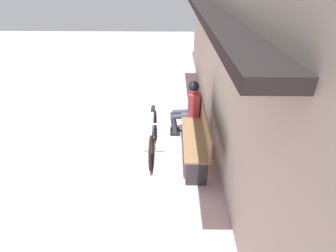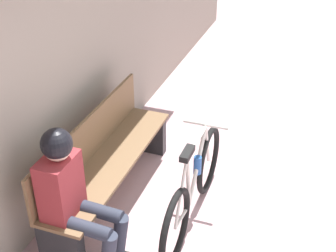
# 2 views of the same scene
# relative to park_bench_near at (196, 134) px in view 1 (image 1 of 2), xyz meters

# --- Properties ---
(ground_plane) EXTENTS (24.00, 24.00, 0.00)m
(ground_plane) POSITION_rel_park_bench_near_xyz_m (-0.52, -1.91, -0.43)
(ground_plane) COLOR #C69EA3
(storefront_wall) EXTENTS (12.00, 0.56, 3.20)m
(storefront_wall) POSITION_rel_park_bench_near_xyz_m (-0.52, 0.42, 1.24)
(storefront_wall) COLOR #9E9384
(storefront_wall) RESTS_ON ground_plane
(park_bench_near) EXTENTS (1.90, 0.42, 0.88)m
(park_bench_near) POSITION_rel_park_bench_near_xyz_m (0.00, 0.00, 0.00)
(park_bench_near) COLOR brown
(park_bench_near) RESTS_ON ground_plane
(bicycle) EXTENTS (1.62, 0.40, 0.88)m
(bicycle) POSITION_rel_park_bench_near_xyz_m (0.01, -0.83, -0.07)
(bicycle) COLOR black
(bicycle) RESTS_ON ground_plane
(person_seated) EXTENTS (0.34, 0.60, 1.21)m
(person_seated) POSITION_rel_park_bench_near_xyz_m (-0.74, -0.11, 0.28)
(person_seated) COLOR #2D3342
(person_seated) RESTS_ON ground_plane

